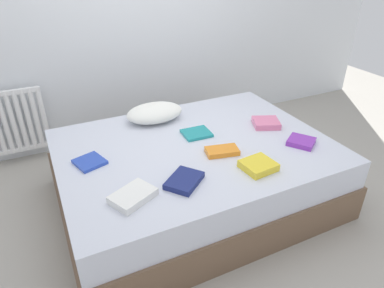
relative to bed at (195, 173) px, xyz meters
The scene contains 12 objects.
ground_plane 0.25m from the bed, ahead, with size 8.00×8.00×0.00m, color #9E998E.
bed is the anchor object (origin of this frame).
radiator 1.72m from the bed, 135.39° to the left, with size 0.56×0.04×0.59m.
pillow 0.62m from the bed, 103.07° to the left, with size 0.47×0.32×0.14m, color white.
textbook_purple 0.83m from the bed, 24.79° to the right, with size 0.17×0.18×0.04m, color purple.
textbook_pink 0.72m from the bed, ahead, with size 0.20×0.19×0.05m, color pink.
textbook_white 0.78m from the bed, 145.54° to the right, with size 0.25×0.17×0.04m, color white.
textbook_orange 0.35m from the bed, 58.20° to the right, with size 0.23×0.13×0.04m, color orange.
textbook_teal 0.31m from the bed, 59.54° to the left, with size 0.21×0.19×0.02m, color teal.
textbook_blue 0.80m from the bed, behind, with size 0.18×0.19×0.02m, color #2847B7.
textbook_yellow 0.59m from the bed, 63.44° to the right, with size 0.20×0.19×0.05m, color yellow.
textbook_navy 0.55m from the bed, 124.08° to the right, with size 0.23×0.17×0.04m, color navy.
Camera 1 is at (-0.97, -1.97, 1.76)m, focal length 32.14 mm.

